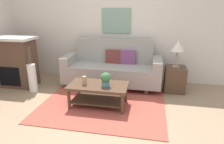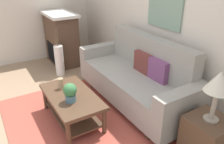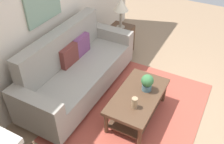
{
  "view_description": "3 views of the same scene",
  "coord_description": "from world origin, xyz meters",
  "px_view_note": "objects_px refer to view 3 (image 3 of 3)",
  "views": [
    {
      "loc": [
        0.85,
        -2.96,
        1.81
      ],
      "look_at": [
        0.09,
        0.95,
        0.51
      ],
      "focal_mm": 32.39,
      "sensor_mm": 36.0,
      "label": 1
    },
    {
      "loc": [
        2.56,
        -0.51,
        2.05
      ],
      "look_at": [
        0.0,
        1.04,
        0.66
      ],
      "focal_mm": 36.3,
      "sensor_mm": 36.0,
      "label": 2
    },
    {
      "loc": [
        -2.56,
        -0.48,
        2.88
      ],
      "look_at": [
        -0.01,
        0.87,
        0.63
      ],
      "focal_mm": 40.31,
      "sensor_mm": 36.0,
      "label": 3
    }
  ],
  "objects_px": {
    "coffee_table": "(138,101)",
    "side_table": "(120,40)",
    "potted_plant_tabletop": "(147,82)",
    "framed_painting": "(43,2)",
    "throw_pillow_plum": "(81,45)",
    "throw_pillow_maroon": "(69,56)",
    "couch": "(77,71)",
    "table_lamp": "(121,6)",
    "tabletop_vase": "(135,103)"
  },
  "relations": [
    {
      "from": "throw_pillow_plum",
      "to": "side_table",
      "type": "distance_m",
      "value": 1.16
    },
    {
      "from": "coffee_table",
      "to": "throw_pillow_plum",
      "type": "bearing_deg",
      "value": 71.47
    },
    {
      "from": "throw_pillow_maroon",
      "to": "side_table",
      "type": "height_order",
      "value": "throw_pillow_maroon"
    },
    {
      "from": "throw_pillow_plum",
      "to": "coffee_table",
      "type": "height_order",
      "value": "throw_pillow_plum"
    },
    {
      "from": "coffee_table",
      "to": "side_table",
      "type": "xyz_separation_m",
      "value": [
        1.48,
        1.01,
        -0.03
      ]
    },
    {
      "from": "throw_pillow_maroon",
      "to": "side_table",
      "type": "distance_m",
      "value": 1.49
    },
    {
      "from": "throw_pillow_plum",
      "to": "throw_pillow_maroon",
      "type": "bearing_deg",
      "value": 180.0
    },
    {
      "from": "tabletop_vase",
      "to": "framed_painting",
      "type": "xyz_separation_m",
      "value": [
        0.31,
        1.61,
        0.97
      ]
    },
    {
      "from": "side_table",
      "to": "framed_painting",
      "type": "distance_m",
      "value": 1.94
    },
    {
      "from": "throw_pillow_plum",
      "to": "potted_plant_tabletop",
      "type": "bearing_deg",
      "value": -101.11
    },
    {
      "from": "throw_pillow_maroon",
      "to": "coffee_table",
      "type": "distance_m",
      "value": 1.27
    },
    {
      "from": "table_lamp",
      "to": "tabletop_vase",
      "type": "bearing_deg",
      "value": -148.32
    },
    {
      "from": "throw_pillow_plum",
      "to": "tabletop_vase",
      "type": "relative_size",
      "value": 2.24
    },
    {
      "from": "throw_pillow_maroon",
      "to": "tabletop_vase",
      "type": "xyz_separation_m",
      "value": [
        -0.31,
        -1.27,
        -0.17
      ]
    },
    {
      "from": "couch",
      "to": "framed_painting",
      "type": "xyz_separation_m",
      "value": [
        0.0,
        0.47,
        1.05
      ]
    },
    {
      "from": "couch",
      "to": "tabletop_vase",
      "type": "bearing_deg",
      "value": -105.05
    },
    {
      "from": "coffee_table",
      "to": "potted_plant_tabletop",
      "type": "xyz_separation_m",
      "value": [
        0.16,
        -0.06,
        0.26
      ]
    },
    {
      "from": "side_table",
      "to": "coffee_table",
      "type": "bearing_deg",
      "value": -145.53
    },
    {
      "from": "potted_plant_tabletop",
      "to": "framed_painting",
      "type": "xyz_separation_m",
      "value": [
        -0.1,
        1.62,
        0.91
      ]
    },
    {
      "from": "potted_plant_tabletop",
      "to": "framed_painting",
      "type": "bearing_deg",
      "value": 93.44
    },
    {
      "from": "table_lamp",
      "to": "throw_pillow_plum",
      "type": "bearing_deg",
      "value": 169.28
    },
    {
      "from": "couch",
      "to": "potted_plant_tabletop",
      "type": "height_order",
      "value": "couch"
    },
    {
      "from": "throw_pillow_maroon",
      "to": "potted_plant_tabletop",
      "type": "distance_m",
      "value": 1.29
    },
    {
      "from": "potted_plant_tabletop",
      "to": "side_table",
      "type": "bearing_deg",
      "value": 39.23
    },
    {
      "from": "tabletop_vase",
      "to": "framed_painting",
      "type": "bearing_deg",
      "value": 79.2
    },
    {
      "from": "tabletop_vase",
      "to": "framed_painting",
      "type": "distance_m",
      "value": 1.9
    },
    {
      "from": "coffee_table",
      "to": "framed_painting",
      "type": "bearing_deg",
      "value": 87.84
    },
    {
      "from": "tabletop_vase",
      "to": "potted_plant_tabletop",
      "type": "height_order",
      "value": "potted_plant_tabletop"
    },
    {
      "from": "side_table",
      "to": "potted_plant_tabletop",
      "type": "bearing_deg",
      "value": -140.77
    },
    {
      "from": "couch",
      "to": "framed_painting",
      "type": "distance_m",
      "value": 1.15
    },
    {
      "from": "coffee_table",
      "to": "side_table",
      "type": "relative_size",
      "value": 1.96
    },
    {
      "from": "throw_pillow_maroon",
      "to": "potted_plant_tabletop",
      "type": "xyz_separation_m",
      "value": [
        0.1,
        -1.28,
        -0.11
      ]
    },
    {
      "from": "throw_pillow_plum",
      "to": "side_table",
      "type": "height_order",
      "value": "throw_pillow_plum"
    },
    {
      "from": "couch",
      "to": "framed_painting",
      "type": "relative_size",
      "value": 3.17
    },
    {
      "from": "couch",
      "to": "table_lamp",
      "type": "height_order",
      "value": "table_lamp"
    },
    {
      "from": "throw_pillow_maroon",
      "to": "coffee_table",
      "type": "relative_size",
      "value": 0.33
    },
    {
      "from": "potted_plant_tabletop",
      "to": "couch",
      "type": "bearing_deg",
      "value": 94.82
    },
    {
      "from": "throw_pillow_plum",
      "to": "tabletop_vase",
      "type": "distance_m",
      "value": 1.44
    },
    {
      "from": "coffee_table",
      "to": "framed_painting",
      "type": "xyz_separation_m",
      "value": [
        0.06,
        1.56,
        1.17
      ]
    },
    {
      "from": "throw_pillow_maroon",
      "to": "framed_painting",
      "type": "bearing_deg",
      "value": 90.0
    },
    {
      "from": "throw_pillow_maroon",
      "to": "coffee_table",
      "type": "height_order",
      "value": "throw_pillow_maroon"
    },
    {
      "from": "potted_plant_tabletop",
      "to": "coffee_table",
      "type": "bearing_deg",
      "value": 157.5
    },
    {
      "from": "throw_pillow_maroon",
      "to": "table_lamp",
      "type": "height_order",
      "value": "table_lamp"
    },
    {
      "from": "tabletop_vase",
      "to": "potted_plant_tabletop",
      "type": "relative_size",
      "value": 0.61
    },
    {
      "from": "coffee_table",
      "to": "table_lamp",
      "type": "bearing_deg",
      "value": 34.47
    },
    {
      "from": "throw_pillow_maroon",
      "to": "throw_pillow_plum",
      "type": "relative_size",
      "value": 1.0
    },
    {
      "from": "couch",
      "to": "side_table",
      "type": "distance_m",
      "value": 1.43
    },
    {
      "from": "potted_plant_tabletop",
      "to": "side_table",
      "type": "relative_size",
      "value": 0.47
    },
    {
      "from": "tabletop_vase",
      "to": "potted_plant_tabletop",
      "type": "xyz_separation_m",
      "value": [
        0.4,
        -0.01,
        0.06
      ]
    },
    {
      "from": "tabletop_vase",
      "to": "potted_plant_tabletop",
      "type": "bearing_deg",
      "value": -1.99
    }
  ]
}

